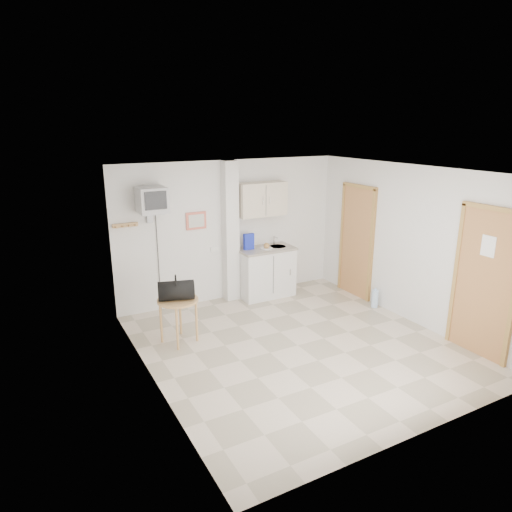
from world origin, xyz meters
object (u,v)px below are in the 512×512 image
crt_television (152,201)px  round_table (178,305)px  duffel_bag (176,290)px  water_bottle (375,299)px

crt_television → round_table: (-0.02, -1.09, -1.36)m
round_table → duffel_bag: bearing=-152.6°
duffel_bag → water_bottle: bearing=10.4°
duffel_bag → water_bottle: (3.47, -0.35, -0.65)m
crt_television → duffel_bag: size_ratio=3.79×
crt_television → water_bottle: 4.13m
duffel_bag → crt_television: bearing=104.4°
crt_television → duffel_bag: (-0.04, -1.10, -1.12)m
crt_television → water_bottle: crt_television is taller
round_table → crt_television: bearing=89.1°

